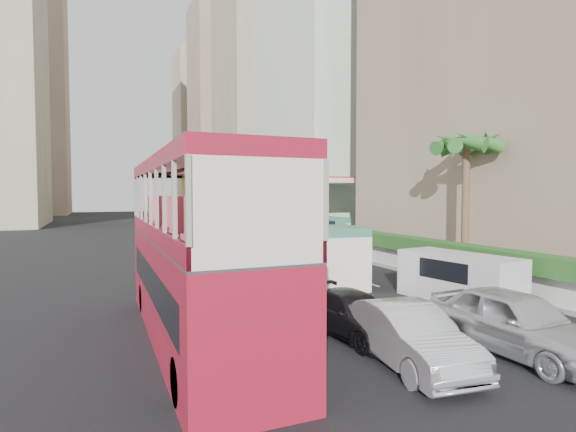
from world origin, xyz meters
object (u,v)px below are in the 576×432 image
van_asset (242,249)px  double_decker_bus (196,249)px  car_black (353,336)px  panel_van_far (254,227)px  minibus_far (312,236)px  panel_van_near (459,278)px  minibus_near (324,252)px  shell_station (324,209)px  car_silver_lane_b (515,353)px  palm_tree (465,209)px  car_silver_lane_a (407,364)px

van_asset → double_decker_bus: bearing=-110.1°
car_black → panel_van_far: bearing=71.2°
minibus_far → panel_van_near: size_ratio=1.30×
car_black → panel_van_near: (5.81, 2.00, 0.91)m
minibus_near → panel_van_near: (2.76, -5.73, -0.43)m
minibus_near → panel_van_far: bearing=88.4°
shell_station → minibus_near: bearing=-117.5°
car_silver_lane_b → palm_tree: palm_tree is taller
double_decker_bus → car_silver_lane_b: 8.87m
van_asset → panel_van_near: (2.75, -18.84, 0.91)m
van_asset → minibus_near: minibus_near is taller
shell_station → minibus_far: bearing=-121.8°
car_black → panel_van_far: (5.93, 26.62, 1.15)m
van_asset → minibus_far: minibus_far is taller
palm_tree → panel_van_near: bearing=-136.6°
double_decker_bus → van_asset: size_ratio=2.07×
van_asset → minibus_near: size_ratio=0.88×
van_asset → minibus_far: size_ratio=0.90×
car_black → shell_station: shell_station is taller
car_silver_lane_b → palm_tree: bearing=50.6°
car_silver_lane_a → minibus_far: (6.32, 18.21, 1.31)m
minibus_near → palm_tree: 7.21m
car_silver_lane_b → car_black: size_ratio=1.13×
car_black → panel_van_near: 6.21m
car_silver_lane_b → van_asset: car_silver_lane_b is taller
minibus_near → van_asset: bearing=97.0°
minibus_far → palm_tree: size_ratio=0.93×
car_silver_lane_a → panel_van_near: 7.28m
car_silver_lane_a → minibus_far: minibus_far is taller
palm_tree → shell_station: bearing=83.4°
panel_van_far → palm_tree: bearing=-73.7°
panel_van_near → panel_van_far: size_ratio=0.79×
double_decker_bus → car_silver_lane_b: double_decker_bus is taller
van_asset → car_black: bearing=-97.8°
minibus_near → double_decker_bus: bearing=-132.6°
shell_station → car_silver_lane_a: bearing=-113.5°
double_decker_bus → panel_van_far: (10.11, 25.01, -1.38)m
car_silver_lane_b → palm_tree: 11.21m
car_silver_lane_a → minibus_far: 19.32m
double_decker_bus → shell_station: shell_station is taller
car_silver_lane_b → car_black: bearing=135.7°
van_asset → panel_van_far: size_ratio=0.93×
double_decker_bus → van_asset: double_decker_bus is taller
car_black → palm_tree: 11.64m
panel_van_far → car_black: bearing=-96.2°
van_asset → minibus_far: (3.33, -5.01, 1.31)m
car_black → panel_van_far: size_ratio=0.75×
car_silver_lane_a → minibus_far: bearing=77.2°
minibus_far → shell_station: 10.43m
car_silver_lane_b → panel_van_far: bearing=82.9°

